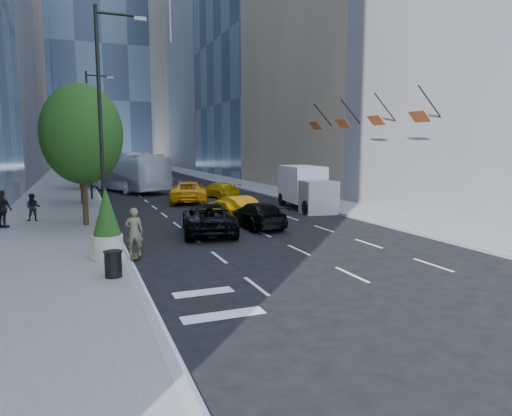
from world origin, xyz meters
name	(u,v)px	position (x,y,z in m)	size (l,w,h in m)	color
ground	(277,252)	(0.00, 0.00, 0.00)	(160.00, 160.00, 0.00)	black
sidewalk_left	(61,192)	(-9.00, 30.00, 0.07)	(6.00, 120.00, 0.15)	slate
sidewalk_right	(249,185)	(10.00, 30.00, 0.07)	(4.00, 120.00, 0.15)	slate
tower_right_mid	(227,4)	(22.00, 74.00, 32.50)	(20.00, 24.00, 65.00)	slate
tower_right_far	(198,63)	(22.00, 98.00, 25.00)	(20.00, 24.00, 50.00)	#82795A
lamp_near	(104,111)	(-6.32, 4.00, 5.81)	(2.13, 0.22, 10.00)	black
lamp_far	(91,128)	(-6.32, 22.00, 5.81)	(2.13, 0.22, 10.00)	black
tree_near	(82,134)	(-7.20, 9.00, 4.97)	(4.20, 4.20, 7.46)	black
tree_mid	(80,133)	(-7.20, 19.00, 5.32)	(4.50, 4.50, 7.99)	black
tree_far	(79,143)	(-7.20, 32.00, 4.62)	(3.90, 3.90, 6.92)	black
traffic_signal	(86,147)	(-6.40, 40.00, 4.23)	(2.48, 0.53, 5.20)	black
facade_flags	(360,119)	(10.64, 10.00, 6.18)	(1.85, 13.30, 2.05)	black
skateboarder	(134,235)	(-5.60, 0.96, 0.94)	(0.69, 0.45, 1.88)	#736947
black_sedan_lincoln	(209,219)	(-1.51, 5.00, 0.75)	(2.50, 5.42, 1.51)	black
black_sedan_mercedes	(257,215)	(1.39, 5.70, 0.68)	(1.91, 4.70, 1.37)	black
taxi_a	(223,209)	(0.50, 8.98, 0.64)	(1.50, 3.74, 1.27)	yellow
taxi_b	(234,207)	(1.20, 9.00, 0.70)	(1.48, 4.24, 1.40)	orange
taxi_c	(189,192)	(0.50, 18.00, 0.82)	(2.73, 5.92, 1.64)	#FEA60D
taxi_d	(218,190)	(3.65, 20.50, 0.64)	(1.80, 4.43, 1.29)	gold
city_bus	(124,171)	(-3.20, 29.88, 1.88)	(3.16, 13.49, 3.76)	silver
box_truck	(306,187)	(7.23, 11.28, 1.50)	(2.93, 6.40, 2.96)	white
pedestrian_a	(33,207)	(-9.93, 11.38, 0.94)	(0.76, 0.59, 1.57)	black
pedestrian_b	(3,209)	(-11.20, 9.57, 1.12)	(1.14, 0.48, 1.95)	black
trash_can	(113,265)	(-6.60, -1.85, 0.56)	(0.55, 0.55, 0.82)	black
planter_shrub	(107,225)	(-6.60, 0.78, 1.44)	(1.13, 1.13, 2.71)	beige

